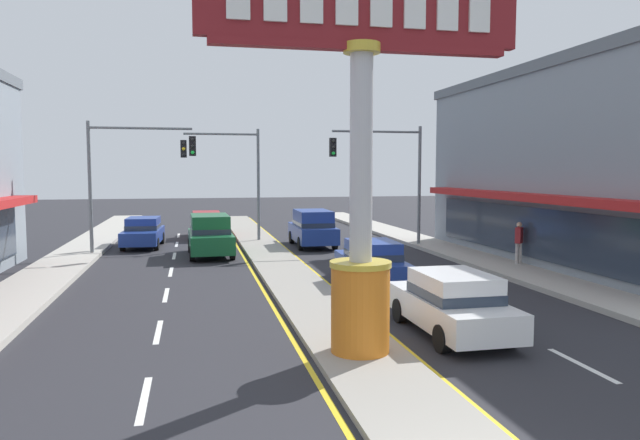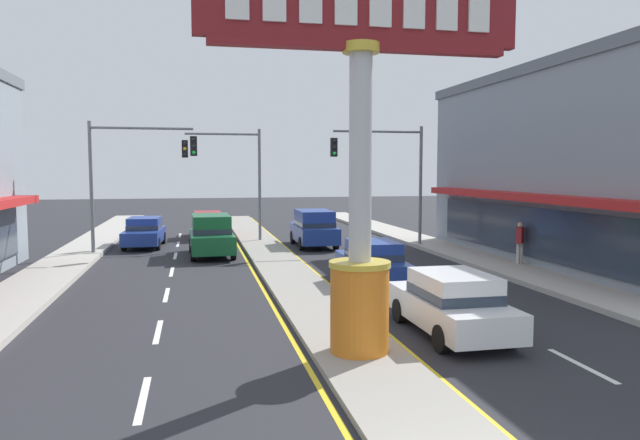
# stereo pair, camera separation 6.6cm
# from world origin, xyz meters

# --- Properties ---
(median_strip) EXTENTS (2.00, 52.00, 0.14)m
(median_strip) POSITION_xyz_m (0.00, 18.00, 0.07)
(median_strip) COLOR gray
(median_strip) RESTS_ON ground
(sidewalk_left) EXTENTS (2.25, 60.00, 0.18)m
(sidewalk_left) POSITION_xyz_m (-8.73, 16.00, 0.09)
(sidewalk_left) COLOR #ADA89E
(sidewalk_left) RESTS_ON ground
(sidewalk_right) EXTENTS (2.25, 60.00, 0.18)m
(sidewalk_right) POSITION_xyz_m (8.73, 16.00, 0.09)
(sidewalk_right) COLOR #ADA89E
(sidewalk_right) RESTS_ON ground
(lane_markings) EXTENTS (8.74, 52.00, 0.01)m
(lane_markings) POSITION_xyz_m (0.00, 16.65, 0.00)
(lane_markings) COLOR silver
(lane_markings) RESTS_ON ground
(district_sign) EXTENTS (6.73, 1.30, 7.90)m
(district_sign) POSITION_xyz_m (0.00, 6.21, 4.18)
(district_sign) COLOR orange
(district_sign) RESTS_ON median_strip
(storefront_right) EXTENTS (10.10, 18.81, 8.27)m
(storefront_right) POSITION_xyz_m (14.33, 15.98, 4.14)
(storefront_right) COLOR gray
(storefront_right) RESTS_ON ground
(traffic_light_left_side) EXTENTS (4.86, 0.46, 6.20)m
(traffic_light_left_side) POSITION_xyz_m (-6.24, 23.01, 4.25)
(traffic_light_left_side) COLOR slate
(traffic_light_left_side) RESTS_ON ground
(traffic_light_right_side) EXTENTS (4.86, 0.46, 6.20)m
(traffic_light_right_side) POSITION_xyz_m (6.24, 23.04, 4.25)
(traffic_light_right_side) COLOR slate
(traffic_light_right_side) RESTS_ON ground
(traffic_light_median_far) EXTENTS (4.20, 0.46, 6.20)m
(traffic_light_median_far) POSITION_xyz_m (-1.38, 26.75, 4.19)
(traffic_light_median_far) COLOR slate
(traffic_light_median_far) RESTS_ON ground
(sedan_near_right_lane) EXTENTS (1.96, 4.36, 1.53)m
(sedan_near_right_lane) POSITION_xyz_m (2.65, 13.97, 0.79)
(sedan_near_right_lane) COLOR navy
(sedan_near_right_lane) RESTS_ON ground
(suv_far_right_lane) EXTENTS (2.07, 4.65, 1.90)m
(suv_far_right_lane) POSITION_xyz_m (-2.65, 22.11, 0.98)
(suv_far_right_lane) COLOR #14562D
(suv_far_right_lane) RESTS_ON ground
(sedan_near_left_lane) EXTENTS (1.86, 4.31, 1.53)m
(sedan_near_left_lane) POSITION_xyz_m (2.65, 7.44, 0.79)
(sedan_near_left_lane) COLOR white
(sedan_near_left_lane) RESTS_ON ground
(sedan_mid_left_lane) EXTENTS (1.87, 4.32, 1.53)m
(sedan_mid_left_lane) POSITION_xyz_m (-2.65, 29.71, 0.79)
(sedan_mid_left_lane) COLOR maroon
(sedan_mid_left_lane) RESTS_ON ground
(sedan_far_left_oncoming) EXTENTS (2.00, 4.38, 1.53)m
(sedan_far_left_oncoming) POSITION_xyz_m (-5.95, 26.01, 0.79)
(sedan_far_left_oncoming) COLOR navy
(sedan_far_left_oncoming) RESTS_ON ground
(suv_kerb_right) EXTENTS (2.01, 4.62, 1.90)m
(suv_kerb_right) POSITION_xyz_m (2.65, 24.36, 0.98)
(suv_kerb_right) COLOR navy
(suv_kerb_right) RESTS_ON ground
(pedestrian_near_kerb) EXTENTS (0.44, 0.43, 1.70)m
(pedestrian_near_kerb) POSITION_xyz_m (9.46, 15.93, 1.14)
(pedestrian_near_kerb) COLOR #B7B2AD
(pedestrian_near_kerb) RESTS_ON sidewalk_right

